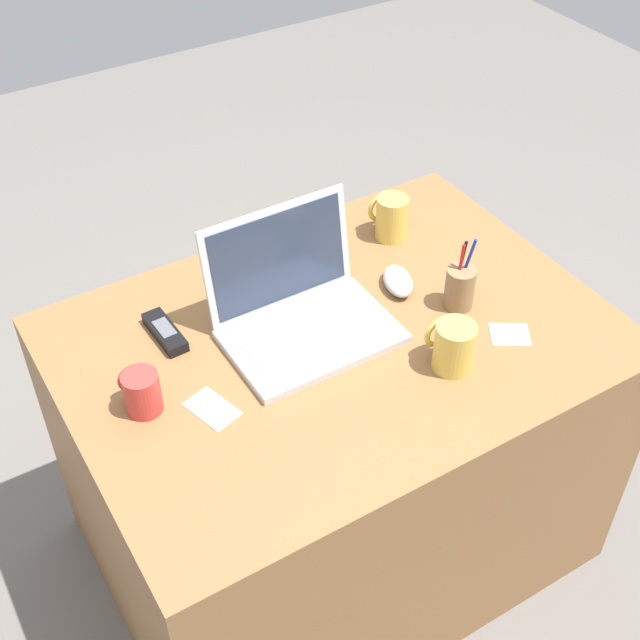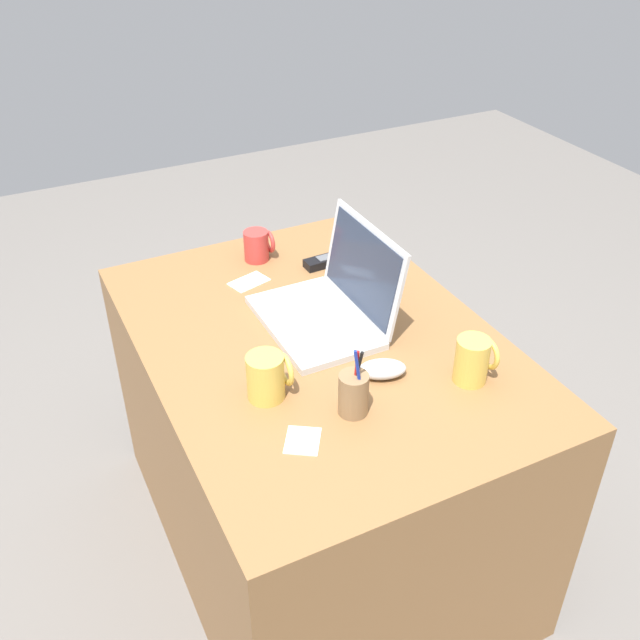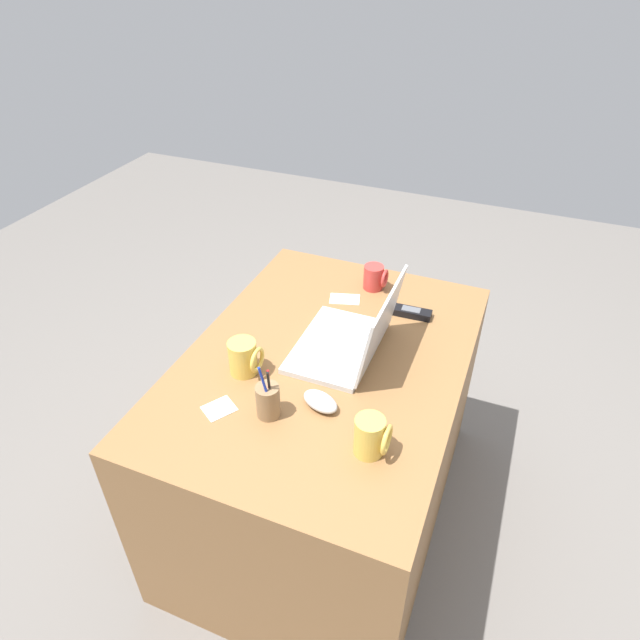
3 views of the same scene
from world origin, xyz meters
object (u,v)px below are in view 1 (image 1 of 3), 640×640
Objects in this scene: computer_mouse at (398,281)px; coffee_mug_tall at (391,217)px; pen_holder at (460,287)px; coffee_mug_spare at (141,391)px; coffee_mug_white at (453,346)px; laptop at (301,310)px; cordless_phone at (165,332)px.

computer_mouse is 1.01× the size of coffee_mug_tall.
computer_mouse is 0.14m from pen_holder.
pen_holder is at bearing -36.23° from computer_mouse.
coffee_mug_tall is 0.76m from coffee_mug_spare.
coffee_mug_white is (-0.05, -0.26, 0.03)m from computer_mouse.
pen_holder is (-0.02, -0.29, -0.00)m from coffee_mug_tall.
laptop is 0.35m from pen_holder.
computer_mouse is at bearing 4.09° from coffee_mug_spare.
coffee_mug_spare is at bearing 174.13° from pen_holder.
coffee_mug_tall is 1.22× the size of coffee_mug_spare.
coffee_mug_spare is at bearing 159.65° from coffee_mug_white.
coffee_mug_tall reaches higher than computer_mouse.
laptop is 0.39m from coffee_mug_tall.
coffee_mug_white is (0.20, -0.25, 0.00)m from laptop.
cordless_phone is (-0.51, 0.12, -0.01)m from computer_mouse.
cordless_phone is (0.12, 0.17, -0.03)m from coffee_mug_spare.
coffee_mug_spare is at bearing -125.13° from cordless_phone.
laptop reaches higher than computer_mouse.
coffee_mug_white is at bearing -20.35° from coffee_mug_spare.
laptop is 0.33m from coffee_mug_white.
coffee_mug_tall is at bearing 4.96° from cordless_phone.
coffee_mug_white is 0.19m from pen_holder.
coffee_mug_tall reaches higher than coffee_mug_white.
coffee_mug_tall is at bearing 70.82° from coffee_mug_white.
cordless_phone is at bearing 154.33° from laptop.
laptop is 0.25m from computer_mouse.
cordless_phone is at bearing -173.08° from computer_mouse.
coffee_mug_tall is 0.61m from cordless_phone.
pen_holder is (0.59, -0.24, 0.04)m from cordless_phone.
laptop is at bearing -153.35° from coffee_mug_tall.
laptop is at bearing -25.67° from cordless_phone.
coffee_mug_tall is at bearing 85.87° from pen_holder.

